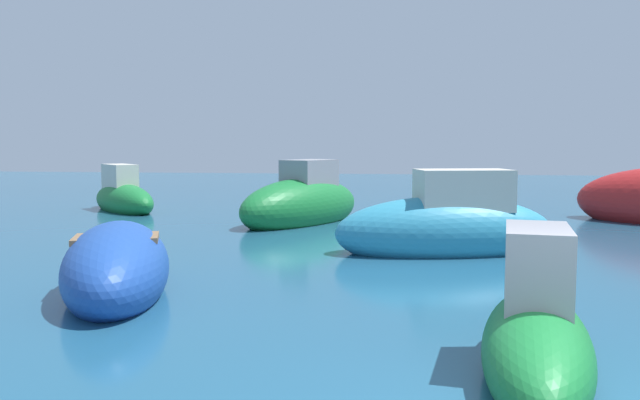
% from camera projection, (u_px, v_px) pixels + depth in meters
% --- Properties ---
extents(moored_boat_0, '(3.63, 3.68, 1.72)m').
position_uv_depth(moored_boat_0, '(123.00, 198.00, 20.49)').
color(moored_boat_0, '#197233').
rests_on(moored_boat_0, ground).
extents(moored_boat_1, '(4.62, 2.57, 1.96)m').
position_uv_depth(moored_boat_1, '(447.00, 227.00, 12.66)').
color(moored_boat_1, teal).
rests_on(moored_boat_1, ground).
extents(moored_boat_2, '(2.70, 4.07, 1.31)m').
position_uv_depth(moored_boat_2, '(117.00, 268.00, 9.24)').
color(moored_boat_2, '#1E479E').
rests_on(moored_boat_2, ground).
extents(moored_boat_5, '(1.42, 3.22, 1.56)m').
position_uv_depth(moored_boat_5, '(536.00, 336.00, 6.01)').
color(moored_boat_5, '#197233').
rests_on(moored_boat_5, ground).
extents(moored_boat_7, '(3.64, 4.94, 2.04)m').
position_uv_depth(moored_boat_7, '(302.00, 204.00, 17.44)').
color(moored_boat_7, '#197233').
rests_on(moored_boat_7, ground).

